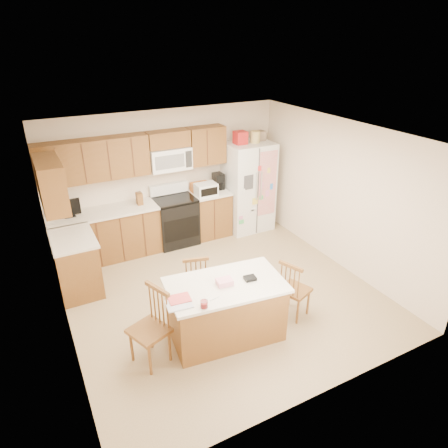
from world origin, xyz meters
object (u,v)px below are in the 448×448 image
stove (175,220)px  windsor_chair_back (195,282)px  island (226,309)px  windsor_chair_right (294,290)px  refrigerator (248,186)px  windsor_chair_left (151,329)px

stove → windsor_chair_back: 2.09m
stove → island: stove is taller
windsor_chair_back → windsor_chair_right: 1.43m
windsor_chair_right → refrigerator: bearing=72.1°
refrigerator → stove: bearing=177.7°
island → windsor_chair_right: island is taller
windsor_chair_left → island: bearing=-1.0°
island → refrigerator: bearing=54.5°
windsor_chair_right → stove: bearing=103.0°
windsor_chair_left → windsor_chair_right: size_ratio=1.11×
windsor_chair_back → stove: bearing=76.6°
windsor_chair_left → windsor_chair_back: bearing=39.3°
stove → island: (-0.39, -2.81, -0.06)m
refrigerator → windsor_chair_right: (-0.91, -2.82, -0.49)m
stove → refrigerator: size_ratio=0.55×
refrigerator → windsor_chair_right: 3.00m
stove → refrigerator: (1.57, -0.06, 0.45)m
island → windsor_chair_left: 1.02m
island → windsor_chair_right: 1.05m
windsor_chair_back → island: bearing=-82.9°
refrigerator → windsor_chair_left: 4.06m
stove → windsor_chair_right: 2.96m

